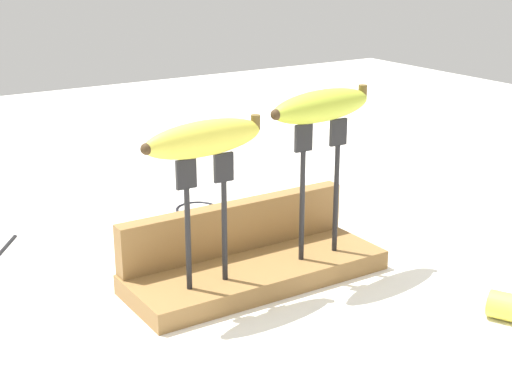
# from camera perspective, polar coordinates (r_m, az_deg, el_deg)

# --- Properties ---
(ground_plane) EXTENTS (3.00, 3.00, 0.00)m
(ground_plane) POSITION_cam_1_polar(r_m,az_deg,el_deg) (1.03, 0.00, -6.71)
(ground_plane) COLOR white
(wooden_board) EXTENTS (0.35, 0.13, 0.03)m
(wooden_board) POSITION_cam_1_polar(r_m,az_deg,el_deg) (1.02, 0.00, -6.03)
(wooden_board) COLOR olive
(wooden_board) RESTS_ON ground
(board_backstop) EXTENTS (0.35, 0.02, 0.07)m
(board_backstop) POSITION_cam_1_polar(r_m,az_deg,el_deg) (1.05, -1.59, -2.62)
(board_backstop) COLOR olive
(board_backstop) RESTS_ON wooden_board
(fork_stand_left) EXTENTS (0.08, 0.01, 0.17)m
(fork_stand_left) POSITION_cam_1_polar(r_m,az_deg,el_deg) (0.92, -3.79, -1.25)
(fork_stand_left) COLOR black
(fork_stand_left) RESTS_ON wooden_board
(fork_stand_right) EXTENTS (0.08, 0.01, 0.19)m
(fork_stand_right) POSITION_cam_1_polar(r_m,az_deg,el_deg) (1.01, 4.84, 1.14)
(fork_stand_right) COLOR black
(fork_stand_right) RESTS_ON wooden_board
(banana_raised_left) EXTENTS (0.17, 0.05, 0.04)m
(banana_raised_left) POSITION_cam_1_polar(r_m,az_deg,el_deg) (0.90, -3.91, 4.06)
(banana_raised_left) COLOR #DBD147
(banana_raised_left) RESTS_ON fork_stand_left
(banana_raised_right) EXTENTS (0.17, 0.07, 0.04)m
(banana_raised_right) POSITION_cam_1_polar(r_m,az_deg,el_deg) (0.99, 4.99, 6.50)
(banana_raised_right) COLOR #B2C138
(banana_raised_right) RESTS_ON fork_stand_right
(wire_coil) EXTENTS (0.07, 0.07, 0.01)m
(wire_coil) POSITION_cam_1_polar(r_m,az_deg,el_deg) (1.30, -4.49, -1.19)
(wire_coil) COLOR black
(wire_coil) RESTS_ON ground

